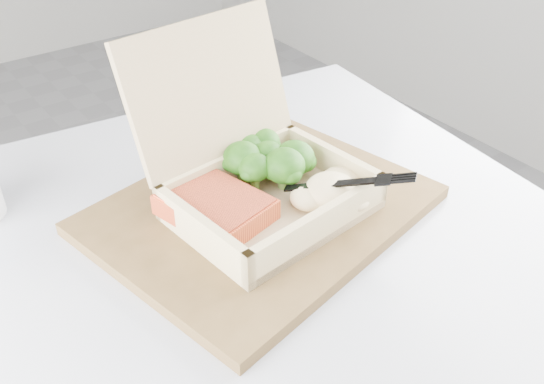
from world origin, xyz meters
TOP-DOWN VIEW (x-y plane):
  - cafe_table at (0.49, -0.50)m, footprint 0.83×0.83m
  - serving_tray at (0.54, -0.45)m, footprint 0.41×0.35m
  - takeout_container at (0.54, -0.43)m, footprint 0.23×0.23m
  - salmon_fillet at (0.49, -0.45)m, footprint 0.11×0.13m
  - broccoli_pile at (0.58, -0.42)m, footprint 0.11×0.11m
  - mashed_potatoes at (0.60, -0.50)m, footprint 0.10×0.08m
  - plastic_fork at (0.58, -0.49)m, footprint 0.10×0.13m
  - receipt at (0.58, -0.26)m, footprint 0.15×0.17m

SIDE VIEW (x-z plane):
  - cafe_table at x=0.49m, z-range 0.17..0.88m
  - receipt at x=0.58m, z-range 0.71..0.71m
  - serving_tray at x=0.54m, z-range 0.71..0.73m
  - salmon_fillet at x=0.49m, z-range 0.74..0.76m
  - mashed_potatoes at x=0.60m, z-range 0.74..0.77m
  - broccoli_pile at x=0.58m, z-range 0.74..0.78m
  - plastic_fork at x=0.58m, z-range 0.75..0.78m
  - takeout_container at x=0.54m, z-range 0.68..0.87m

